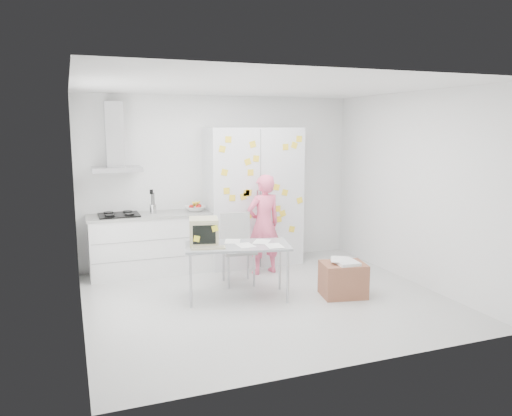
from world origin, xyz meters
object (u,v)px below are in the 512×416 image
object	(u,v)px
chair	(237,244)
person	(264,224)
cardboard_box	(343,279)
desk	(216,238)

from	to	relation	value
chair	person	bearing A→B (deg)	34.97
person	chair	xyz separation A→B (m)	(-0.52, -0.29, -0.19)
person	cardboard_box	world-z (taller)	person
person	cardboard_box	distance (m)	1.57
desk	cardboard_box	xyz separation A→B (m)	(1.58, -0.51, -0.57)
cardboard_box	chair	bearing A→B (deg)	136.30
person	chair	distance (m)	0.63
person	desk	world-z (taller)	person
person	chair	bearing A→B (deg)	20.38
desk	chair	size ratio (longest dim) A/B	1.45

